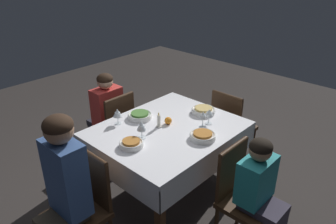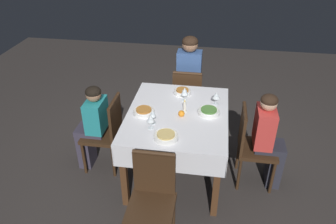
{
  "view_description": "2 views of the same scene",
  "coord_description": "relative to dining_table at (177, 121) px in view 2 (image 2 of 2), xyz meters",
  "views": [
    {
      "loc": [
        -1.81,
        -1.69,
        2.14
      ],
      "look_at": [
        0.01,
        0.0,
        0.92
      ],
      "focal_mm": 35.0,
      "sensor_mm": 36.0,
      "label": 1
    },
    {
      "loc": [
        2.77,
        0.33,
        2.51
      ],
      "look_at": [
        0.09,
        -0.08,
        0.83
      ],
      "focal_mm": 35.0,
      "sensor_mm": 36.0,
      "label": 2
    }
  ],
  "objects": [
    {
      "name": "candle_centerpiece",
      "position": [
        -0.04,
        0.07,
        0.15
      ],
      "size": [
        0.05,
        0.05,
        0.14
      ],
      "color": "beige",
      "rests_on": "dining_table"
    },
    {
      "name": "chair_east",
      "position": [
        0.88,
        -0.09,
        -0.19
      ],
      "size": [
        0.39,
        0.38,
        0.88
      ],
      "rotation": [
        0.0,
        0.0,
        1.57
      ],
      "color": "#382314",
      "rests_on": "ground_plane"
    },
    {
      "name": "dining_table",
      "position": [
        0.0,
        0.0,
        0.0
      ],
      "size": [
        1.23,
        1.01,
        0.77
      ],
      "color": "silver",
      "rests_on": "ground_plane"
    },
    {
      "name": "wine_glass_west",
      "position": [
        -0.27,
        0.04,
        0.21
      ],
      "size": [
        0.08,
        0.08,
        0.15
      ],
      "color": "white",
      "rests_on": "dining_table"
    },
    {
      "name": "orange_fruit",
      "position": [
        0.06,
        0.05,
        0.13
      ],
      "size": [
        0.06,
        0.06,
        0.06
      ],
      "primitive_type": "sphere",
      "color": "orange",
      "rests_on": "dining_table"
    },
    {
      "name": "bowl_south",
      "position": [
        0.06,
        -0.33,
        0.12
      ],
      "size": [
        0.21,
        0.21,
        0.06
      ],
      "color": "white",
      "rests_on": "dining_table"
    },
    {
      "name": "wine_glass_south",
      "position": [
        0.22,
        -0.21,
        0.2
      ],
      "size": [
        0.06,
        0.06,
        0.15
      ],
      "color": "white",
      "rests_on": "dining_table"
    },
    {
      "name": "bowl_north",
      "position": [
        -0.04,
        0.31,
        0.12
      ],
      "size": [
        0.22,
        0.22,
        0.06
      ],
      "color": "white",
      "rests_on": "dining_table"
    },
    {
      "name": "bowl_west",
      "position": [
        -0.41,
        0.0,
        0.12
      ],
      "size": [
        0.19,
        0.19,
        0.06
      ],
      "color": "white",
      "rests_on": "dining_table"
    },
    {
      "name": "chair_north",
      "position": [
        0.01,
        0.77,
        -0.19
      ],
      "size": [
        0.38,
        0.39,
        0.88
      ],
      "rotation": [
        0.0,
        0.0,
        3.14
      ],
      "color": "#382314",
      "rests_on": "ground_plane"
    },
    {
      "name": "wine_glass_north",
      "position": [
        -0.24,
        0.37,
        0.2
      ],
      "size": [
        0.08,
        0.08,
        0.14
      ],
      "color": "white",
      "rests_on": "dining_table"
    },
    {
      "name": "chair_south",
      "position": [
        0.01,
        -0.77,
        -0.19
      ],
      "size": [
        0.38,
        0.39,
        0.88
      ],
      "color": "#382314",
      "rests_on": "ground_plane"
    },
    {
      "name": "person_adult_denim",
      "position": [
        -1.02,
        0.02,
        0.02
      ],
      "size": [
        0.34,
        0.3,
        1.25
      ],
      "rotation": [
        0.0,
        0.0,
        -1.57
      ],
      "color": "#4C4233",
      "rests_on": "ground_plane"
    },
    {
      "name": "wine_glass_east",
      "position": [
        0.3,
        -0.21,
        0.2
      ],
      "size": [
        0.08,
        0.08,
        0.14
      ],
      "color": "white",
      "rests_on": "dining_table"
    },
    {
      "name": "person_child_red",
      "position": [
        0.01,
        0.92,
        -0.1
      ],
      "size": [
        0.3,
        0.33,
        1.06
      ],
      "rotation": [
        0.0,
        0.0,
        3.14
      ],
      "color": "#282833",
      "rests_on": "ground_plane"
    },
    {
      "name": "person_child_teal",
      "position": [
        0.01,
        -0.92,
        -0.13
      ],
      "size": [
        0.3,
        0.33,
        1.01
      ],
      "color": "#383342",
      "rests_on": "ground_plane"
    },
    {
      "name": "chair_west",
      "position": [
        -0.88,
        0.02,
        -0.19
      ],
      "size": [
        0.39,
        0.38,
        0.88
      ],
      "rotation": [
        0.0,
        0.0,
        -1.57
      ],
      "color": "#382314",
      "rests_on": "ground_plane"
    },
    {
      "name": "bowl_east",
      "position": [
        0.44,
        -0.05,
        0.12
      ],
      "size": [
        0.22,
        0.22,
        0.06
      ],
      "color": "white",
      "rests_on": "dining_table"
    },
    {
      "name": "ground_plane",
      "position": [
        0.0,
        0.0,
        -0.68
      ],
      "size": [
        8.0,
        8.0,
        0.0
      ],
      "primitive_type": "plane",
      "color": "#332D2B"
    }
  ]
}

